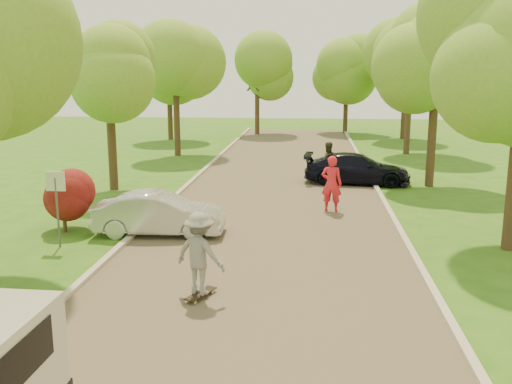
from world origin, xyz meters
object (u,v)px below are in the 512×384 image
at_px(silver_sedan, 159,214).
at_px(skateboarder, 200,253).
at_px(person_olive, 327,162).
at_px(dark_sedan, 357,169).
at_px(street_sign, 56,193).
at_px(longboard, 201,294).
at_px(person_striped, 331,184).

distance_m(silver_sedan, skateboarder, 5.31).
bearing_deg(person_olive, dark_sedan, 157.69).
xyz_separation_m(street_sign, longboard, (4.70, -3.31, -1.46)).
xyz_separation_m(silver_sedan, longboard, (2.20, -4.81, -0.55)).
bearing_deg(street_sign, skateboarder, -35.17).
distance_m(silver_sedan, longboard, 5.32).
bearing_deg(longboard, silver_sedan, -42.17).
xyz_separation_m(silver_sedan, skateboarder, (2.20, -4.81, 0.38)).
bearing_deg(longboard, dark_sedan, -84.72).
distance_m(dark_sedan, person_olive, 1.33).
xyz_separation_m(longboard, person_olive, (3.10, 13.70, 0.81)).
height_order(street_sign, silver_sedan, street_sign).
bearing_deg(silver_sedan, dark_sedan, -39.68).
bearing_deg(dark_sedan, longboard, 166.57).
distance_m(dark_sedan, person_striped, 5.46).
height_order(street_sign, longboard, street_sign).
xyz_separation_m(street_sign, person_olive, (7.80, 10.39, -0.65)).
bearing_deg(silver_sedan, longboard, -158.05).
relative_size(dark_sedan, longboard, 4.81).
bearing_deg(skateboarder, dark_sedan, -84.72).
bearing_deg(dark_sedan, person_olive, 88.11).
xyz_separation_m(skateboarder, person_olive, (3.10, 13.70, -0.12)).
bearing_deg(person_olive, person_striped, 74.14).
bearing_deg(street_sign, person_olive, 53.09).
height_order(person_striped, person_olive, person_striped).
bearing_deg(person_olive, skateboarder, 61.38).
relative_size(silver_sedan, longboard, 4.09).
xyz_separation_m(skateboarder, person_striped, (3.10, 8.25, -0.03)).
distance_m(skateboarder, person_olive, 14.04).
bearing_deg(skateboarder, silver_sedan, -42.17).
height_order(dark_sedan, longboard, dark_sedan).
relative_size(street_sign, person_olive, 1.19).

